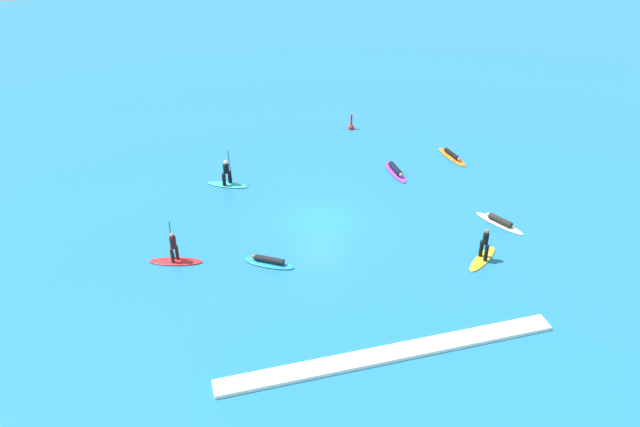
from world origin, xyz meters
name	(u,v)px	position (x,y,z in m)	size (l,w,h in m)	color
ground_plane	(320,221)	(0.00, 0.00, 0.00)	(120.00, 120.00, 0.00)	#1E6B93
surfer_on_white_board	(499,222)	(9.50, -2.93, 0.15)	(1.92, 3.03, 0.41)	white
surfer_on_red_board	(175,255)	(-8.08, -1.78, 0.43)	(2.82, 1.47, 2.18)	red
surfer_on_purple_board	(396,171)	(6.16, 4.24, 0.17)	(0.77, 2.97, 0.45)	purple
surfer_on_yellow_board	(484,252)	(6.98, -5.74, 0.46)	(2.50, 2.13, 1.83)	yellow
surfer_on_teal_board	(227,179)	(-4.36, 5.48, 0.45)	(2.56, 1.79, 2.29)	#33C6CC
surfer_on_orange_board	(452,156)	(10.58, 5.28, 0.12)	(1.09, 3.05, 0.37)	orange
surfer_on_blue_board	(269,262)	(-3.57, -3.21, 0.14)	(2.64, 2.08, 0.43)	#1E8CD1
marker_buoy	(351,126)	(5.54, 11.48, 0.20)	(0.42, 0.42, 1.23)	red
wave_crest	(390,354)	(0.00, -10.91, 0.09)	(14.72, 0.90, 0.18)	white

